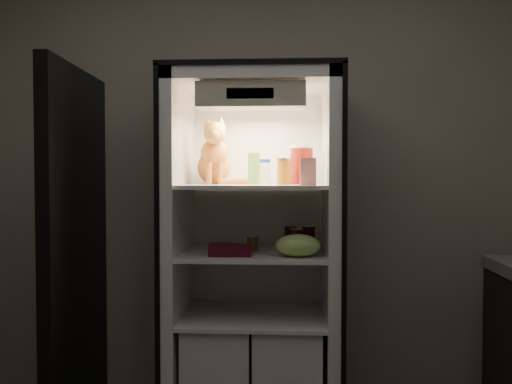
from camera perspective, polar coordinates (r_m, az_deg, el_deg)
room_shell at (r=1.67m, az=-3.14°, el=11.21°), size 3.60×3.60×3.60m
refrigerator at (r=3.08m, az=-0.11°, el=-8.51°), size 0.90×0.72×1.88m
fridge_door at (r=2.91m, az=-17.55°, el=-6.76°), size 0.11×0.87×1.85m
tabby_cat at (r=3.08m, az=-4.19°, el=3.29°), size 0.31×0.35×0.36m
parmesan_shaker at (r=2.99m, az=-0.24°, el=2.38°), size 0.06×0.06×0.16m
mayo_tub at (r=3.10m, az=0.57°, el=2.07°), size 0.10×0.10×0.13m
salsa_jar at (r=2.93m, az=2.85°, el=2.09°), size 0.08×0.08×0.13m
pepper_jar at (r=3.05m, az=4.57°, el=2.76°), size 0.12×0.12×0.21m
cream_carton at (r=2.77m, az=5.23°, el=2.04°), size 0.08×0.08×0.13m
soda_can_a at (r=3.11m, az=3.46°, el=-4.50°), size 0.07×0.07×0.12m
soda_can_b at (r=3.03m, az=5.26°, el=-4.60°), size 0.07×0.07×0.13m
soda_can_c at (r=2.93m, az=4.08°, el=-4.88°), size 0.07×0.07×0.12m
condiment_jar at (r=3.00m, az=-0.37°, el=-5.10°), size 0.06×0.06×0.08m
grape_bag at (r=2.80m, az=4.22°, el=-5.35°), size 0.22×0.16×0.11m
berry_box_left at (r=2.84m, az=-3.49°, el=-5.78°), size 0.12×0.12×0.06m
berry_box_right at (r=2.83m, az=-1.54°, el=-5.86°), size 0.11×0.11×0.05m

